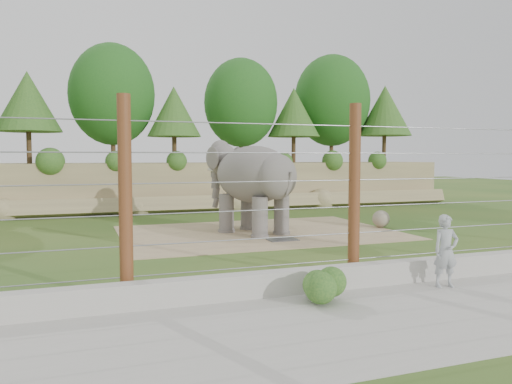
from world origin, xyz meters
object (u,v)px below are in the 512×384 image
object	(u,v)px
zookeeper	(446,251)
stone_ball	(381,219)
elephant	(254,188)
barrier_fence	(354,193)

from	to	relation	value
zookeeper	stone_ball	bearing A→B (deg)	72.85
elephant	zookeeper	size ratio (longest dim) A/B	2.66
stone_ball	zookeeper	size ratio (longest dim) A/B	0.43
elephant	zookeeper	xyz separation A→B (m)	(1.35, -8.56, -0.89)
elephant	barrier_fence	bearing A→B (deg)	-115.67
elephant	stone_ball	size ratio (longest dim) A/B	6.14
stone_ball	barrier_fence	xyz separation A→B (m)	(-5.50, -7.08, 1.64)
elephant	zookeeper	bearing A→B (deg)	-104.96
barrier_fence	zookeeper	xyz separation A→B (m)	(1.57, -1.17, -1.21)
stone_ball	zookeeper	distance (m)	9.14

